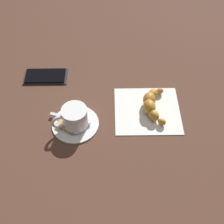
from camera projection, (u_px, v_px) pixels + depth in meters
name	position (u px, v px, depth m)	size (l,w,h in m)	color
ground_plane	(119.00, 113.00, 0.82)	(1.80, 1.80, 0.00)	#4F3226
saucer	(75.00, 123.00, 0.79)	(0.13, 0.13, 0.01)	white
espresso_cup	(74.00, 117.00, 0.76)	(0.09, 0.07, 0.06)	white
teaspoon	(77.00, 120.00, 0.79)	(0.12, 0.04, 0.01)	silver
sugar_packet	(67.00, 127.00, 0.77)	(0.06, 0.02, 0.01)	tan
napkin	(147.00, 110.00, 0.82)	(0.18, 0.17, 0.00)	white
croissant	(151.00, 104.00, 0.81)	(0.07, 0.14, 0.04)	#C17133
cell_phone	(46.00, 76.00, 0.90)	(0.14, 0.08, 0.01)	black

